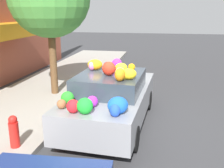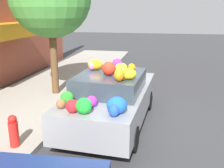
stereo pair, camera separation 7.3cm
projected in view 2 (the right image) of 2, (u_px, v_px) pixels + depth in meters
ground_plane at (107, 123)px, 7.02m from camera, size 60.00×60.00×0.00m
sidewalk_curb at (15, 113)px, 7.51m from camera, size 24.00×3.20×0.13m
fire_hydrant at (14, 131)px, 5.44m from camera, size 0.20×0.20×0.70m
art_car at (112, 97)px, 6.73m from camera, size 4.21×1.98×1.72m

